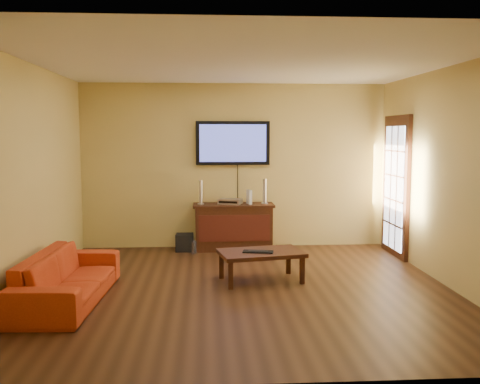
{
  "coord_description": "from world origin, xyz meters",
  "views": [
    {
      "loc": [
        -0.47,
        -6.33,
        1.88
      ],
      "look_at": [
        -0.01,
        0.8,
        1.1
      ],
      "focal_mm": 40.0,
      "sensor_mm": 36.0,
      "label": 1
    }
  ],
  "objects": [
    {
      "name": "subwoofer",
      "position": [
        -0.82,
        2.19,
        0.14
      ],
      "size": [
        0.28,
        0.28,
        0.27
      ],
      "primitive_type": "cube",
      "rotation": [
        0.0,
        0.0,
        -0.02
      ],
      "color": "black",
      "rests_on": "ground"
    },
    {
      "name": "ground_plane",
      "position": [
        0.0,
        0.0,
        0.0
      ],
      "size": [
        5.0,
        5.0,
        0.0
      ],
      "primitive_type": "plane",
      "color": "black",
      "rests_on": "ground"
    },
    {
      "name": "speaker_left",
      "position": [
        -0.55,
        2.25,
        0.93
      ],
      "size": [
        0.11,
        0.11,
        0.39
      ],
      "color": "silver",
      "rests_on": "media_console"
    },
    {
      "name": "speaker_right",
      "position": [
        0.48,
        2.26,
        0.93
      ],
      "size": [
        0.11,
        0.11,
        0.4
      ],
      "color": "silver",
      "rests_on": "media_console"
    },
    {
      "name": "game_console",
      "position": [
        0.23,
        2.23,
        0.86
      ],
      "size": [
        0.09,
        0.17,
        0.23
      ],
      "primitive_type": "cube",
      "rotation": [
        0.0,
        0.0,
        0.25
      ],
      "color": "white",
      "rests_on": "media_console"
    },
    {
      "name": "room_walls",
      "position": [
        0.0,
        0.62,
        1.69
      ],
      "size": [
        5.0,
        5.0,
        5.0
      ],
      "color": "#D2B966",
      "rests_on": "ground"
    },
    {
      "name": "media_console",
      "position": [
        -0.02,
        2.24,
        0.38
      ],
      "size": [
        1.3,
        0.5,
        0.75
      ],
      "color": "black",
      "rests_on": "ground"
    },
    {
      "name": "french_door",
      "position": [
        2.46,
        1.7,
        1.05
      ],
      "size": [
        0.07,
        1.02,
        2.22
      ],
      "color": "black",
      "rests_on": "ground"
    },
    {
      "name": "sofa",
      "position": [
        -2.02,
        -0.38,
        0.37
      ],
      "size": [
        0.67,
        1.94,
        0.75
      ],
      "primitive_type": "imported",
      "rotation": [
        0.0,
        0.0,
        1.51
      ],
      "color": "#BA3714",
      "rests_on": "ground"
    },
    {
      "name": "keyboard",
      "position": [
        0.18,
        0.27,
        0.4
      ],
      "size": [
        0.4,
        0.21,
        0.02
      ],
      "color": "black",
      "rests_on": "coffee_table"
    },
    {
      "name": "bottle",
      "position": [
        -0.66,
        1.95,
        0.1
      ],
      "size": [
        0.08,
        0.08,
        0.22
      ],
      "color": "white",
      "rests_on": "ground"
    },
    {
      "name": "television",
      "position": [
        -0.02,
        2.45,
        1.73
      ],
      "size": [
        1.21,
        0.08,
        0.72
      ],
      "color": "black",
      "rests_on": "ground"
    },
    {
      "name": "coffee_table",
      "position": [
        0.23,
        0.34,
        0.34
      ],
      "size": [
        1.15,
        0.82,
        0.39
      ],
      "color": "black",
      "rests_on": "ground"
    },
    {
      "name": "av_receiver",
      "position": [
        -0.07,
        2.27,
        0.79
      ],
      "size": [
        0.43,
        0.37,
        0.08
      ],
      "primitive_type": "cube",
      "rotation": [
        0.0,
        0.0,
        -0.35
      ],
      "color": "silver",
      "rests_on": "media_console"
    }
  ]
}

